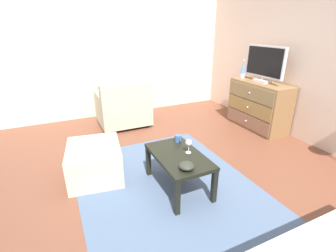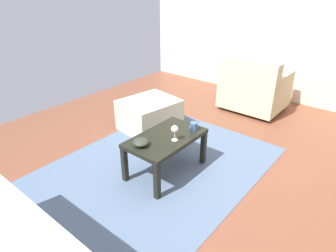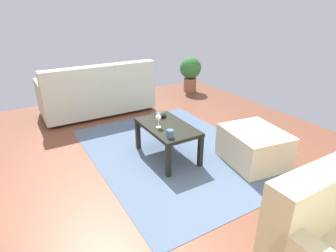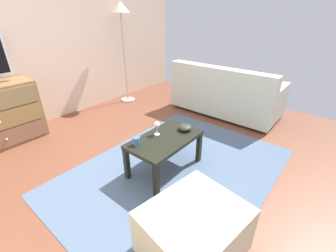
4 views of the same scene
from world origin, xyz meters
The scene contains 9 objects.
ground_plane centered at (0.00, 0.00, -0.03)m, with size 5.91×5.12×0.05m, color brown.
wall_plain_left centered at (-2.71, 0.00, 1.39)m, with size 0.12×5.12×2.79m, color beige.
area_rug centered at (0.20, -0.20, 0.00)m, with size 2.60×1.90×0.01m, color #485B75.
coffee_table centered at (0.15, -0.08, 0.36)m, with size 0.82×0.48×0.42m.
wine_glass centered at (0.15, 0.03, 0.53)m, with size 0.07×0.07×0.16m.
mug centered at (-0.14, 0.05, 0.46)m, with size 0.11×0.08×0.09m.
bowl_decorative centered at (0.43, -0.15, 0.45)m, with size 0.15×0.15×0.07m, color #292D24.
armchair centered at (-1.94, -0.11, 0.33)m, with size 0.80×0.87×0.82m.
ottoman centered at (-0.47, -0.88, 0.20)m, with size 0.70×0.60×0.40m, color beige.
Camera 2 is at (2.12, 1.56, 1.83)m, focal length 31.44 mm.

